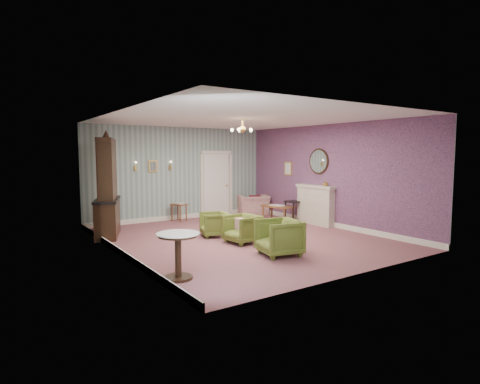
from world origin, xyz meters
TOP-DOWN VIEW (x-y plane):
  - floor at (0.00, 0.00)m, footprint 7.00×7.00m
  - ceiling at (0.00, 0.00)m, footprint 7.00×7.00m
  - wall_back at (0.00, 3.50)m, footprint 6.00×0.00m
  - wall_front at (0.00, -3.50)m, footprint 6.00×0.00m
  - wall_left at (-3.00, 0.00)m, footprint 0.00×7.00m
  - wall_right at (3.00, 0.00)m, footprint 0.00×7.00m
  - wall_right_floral at (2.98, 0.00)m, footprint 0.00×7.00m
  - door at (1.30, 3.46)m, footprint 1.12×0.12m
  - olive_chair_a at (-0.28, -1.74)m, footprint 0.89×0.93m
  - olive_chair_b at (-0.27, -0.40)m, footprint 0.72×0.76m
  - olive_chair_c at (-0.44, 0.61)m, footprint 0.77×0.80m
  - sofa_chintz at (0.10, -0.16)m, footprint 1.04×1.98m
  - wingback_chair at (2.51, 3.02)m, footprint 1.17×0.97m
  - dresser at (-2.65, 2.13)m, footprint 1.06×1.65m
  - fireplace at (2.86, 0.40)m, footprint 0.30×1.40m
  - mantel_vase at (2.84, 0.00)m, footprint 0.15×0.15m
  - oval_mirror at (2.96, 0.40)m, footprint 0.04×0.76m
  - framed_print at (2.97, 1.75)m, footprint 0.04×0.34m
  - coffee_table at (2.30, 1.44)m, footprint 0.74×1.06m
  - side_table_black at (2.65, 1.12)m, footprint 0.46×0.46m
  - pedestal_table at (-2.65, -2.01)m, footprint 0.89×0.89m
  - nesting_table at (-0.22, 3.15)m, footprint 0.49×0.54m
  - gilt_mirror_back at (-0.90, 3.46)m, footprint 0.28×0.06m
  - sconce_left at (-1.45, 3.44)m, footprint 0.16×0.12m
  - sconce_right at (-0.35, 3.44)m, footprint 0.16×0.12m
  - chandelier at (0.00, 0.00)m, footprint 0.56×0.56m
  - burgundy_cushion at (2.46, 2.87)m, footprint 0.41×0.28m

SIDE VIEW (x-z plane):
  - floor at x=0.00m, z-range 0.00..0.00m
  - coffee_table at x=2.30m, z-range 0.00..0.49m
  - nesting_table at x=-0.22m, z-range 0.00..0.58m
  - side_table_black at x=2.65m, z-range 0.00..0.64m
  - olive_chair_c at x=-0.44m, z-range 0.00..0.67m
  - olive_chair_b at x=-0.27m, z-range 0.00..0.72m
  - sofa_chintz at x=0.10m, z-range 0.00..0.74m
  - pedestal_table at x=-2.65m, z-range 0.00..0.78m
  - olive_chair_a at x=-0.28m, z-range 0.00..0.81m
  - wingback_chair at x=2.51m, z-range 0.00..0.88m
  - burgundy_cushion at x=2.46m, z-range 0.28..0.68m
  - fireplace at x=2.86m, z-range 0.00..1.16m
  - door at x=1.30m, z-range 0.00..2.16m
  - mantel_vase at x=2.84m, z-range 1.16..1.31m
  - dresser at x=-2.65m, z-range 0.00..2.60m
  - wall_back at x=0.00m, z-range -1.55..4.45m
  - wall_front at x=0.00m, z-range -1.55..4.45m
  - wall_left at x=-3.00m, z-range -2.05..4.95m
  - wall_right at x=3.00m, z-range -2.05..4.95m
  - wall_right_floral at x=2.98m, z-range -2.05..4.95m
  - framed_print at x=2.97m, z-range 1.39..1.81m
  - gilt_mirror_back at x=-0.90m, z-range 1.52..1.88m
  - sconce_left at x=-1.45m, z-range 1.55..1.85m
  - sconce_right at x=-0.35m, z-range 1.55..1.85m
  - oval_mirror at x=2.96m, z-range 1.43..2.27m
  - chandelier at x=0.00m, z-range 2.45..2.81m
  - ceiling at x=0.00m, z-range 2.90..2.90m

